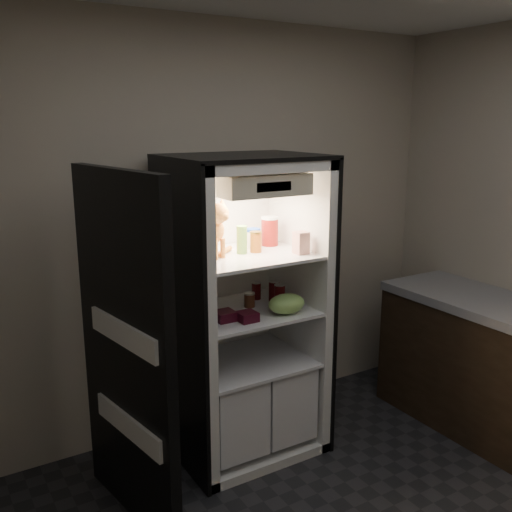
{
  "coord_description": "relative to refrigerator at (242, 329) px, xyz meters",
  "views": [
    {
      "loc": [
        -1.67,
        -1.54,
        2.07
      ],
      "look_at": [
        0.07,
        1.32,
        1.27
      ],
      "focal_mm": 40.0,
      "sensor_mm": 36.0,
      "label": 1
    }
  ],
  "objects": [
    {
      "name": "refrigerator",
      "position": [
        0.0,
        0.0,
        0.0
      ],
      "size": [
        0.9,
        0.72,
        1.88
      ],
      "color": "white",
      "rests_on": "floor"
    },
    {
      "name": "pepper_jar",
      "position": [
        0.25,
        0.06,
        0.59
      ],
      "size": [
        0.11,
        0.11,
        0.18
      ],
      "color": "#A11C15",
      "rests_on": "refrigerator"
    },
    {
      "name": "cream_carton",
      "position": [
        0.28,
        -0.23,
        0.56
      ],
      "size": [
        0.08,
        0.08,
        0.13
      ],
      "primitive_type": "cube",
      "color": "white",
      "rests_on": "refrigerator"
    },
    {
      "name": "soda_can_b",
      "position": [
        0.23,
        -0.01,
        0.21
      ],
      "size": [
        0.07,
        0.07,
        0.13
      ],
      "color": "black",
      "rests_on": "refrigerator"
    },
    {
      "name": "fridge_door",
      "position": [
        -0.84,
        -0.29,
        0.12
      ],
      "size": [
        0.2,
        0.87,
        1.85
      ],
      "rotation": [
        0.0,
        0.0,
        0.16
      ],
      "color": "black",
      "rests_on": "floor"
    },
    {
      "name": "condiment_jar",
      "position": [
        0.04,
        -0.03,
        0.19
      ],
      "size": [
        0.07,
        0.07,
        0.09
      ],
      "color": "#5C2E1A",
      "rests_on": "refrigerator"
    },
    {
      "name": "soda_can_a",
      "position": [
        0.16,
        0.09,
        0.2
      ],
      "size": [
        0.06,
        0.06,
        0.11
      ],
      "color": "black",
      "rests_on": "refrigerator"
    },
    {
      "name": "tabby_cat",
      "position": [
        -0.22,
        0.01,
        0.63
      ],
      "size": [
        0.32,
        0.35,
        0.35
      ],
      "rotation": [
        0.0,
        0.0,
        0.26
      ],
      "color": "#B64717",
      "rests_on": "refrigerator"
    },
    {
      "name": "salsa_jar",
      "position": [
        0.07,
        -0.05,
        0.56
      ],
      "size": [
        0.07,
        0.07,
        0.13
      ],
      "color": "maroon",
      "rests_on": "refrigerator"
    },
    {
      "name": "grape_bag",
      "position": [
        0.17,
        -0.25,
        0.21
      ],
      "size": [
        0.24,
        0.17,
        0.12
      ],
      "primitive_type": "ellipsoid",
      "color": "#7EB554",
      "rests_on": "refrigerator"
    },
    {
      "name": "mayo_tub",
      "position": [
        0.11,
        0.04,
        0.56
      ],
      "size": [
        0.09,
        0.09,
        0.13
      ],
      "color": "white",
      "rests_on": "refrigerator"
    },
    {
      "name": "soda_can_c",
      "position": [
        0.23,
        -0.08,
        0.21
      ],
      "size": [
        0.07,
        0.07,
        0.13
      ],
      "color": "black",
      "rests_on": "refrigerator"
    },
    {
      "name": "berry_box_left",
      "position": [
        -0.21,
        -0.17,
        0.18
      ],
      "size": [
        0.11,
        0.11,
        0.06
      ],
      "primitive_type": "cube",
      "color": "#4D0C20",
      "rests_on": "refrigerator"
    },
    {
      "name": "parmesan_shaker",
      "position": [
        -0.02,
        -0.04,
        0.58
      ],
      "size": [
        0.06,
        0.06,
        0.17
      ],
      "color": "#278F40",
      "rests_on": "refrigerator"
    },
    {
      "name": "room_shell",
      "position": [
        0.0,
        -1.38,
        0.83
      ],
      "size": [
        3.6,
        3.6,
        3.6
      ],
      "color": "white",
      "rests_on": "floor"
    },
    {
      "name": "berry_box_right",
      "position": [
        -0.1,
        -0.24,
        0.18
      ],
      "size": [
        0.11,
        0.11,
        0.05
      ],
      "primitive_type": "cube",
      "color": "#4D0C20",
      "rests_on": "refrigerator"
    }
  ]
}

